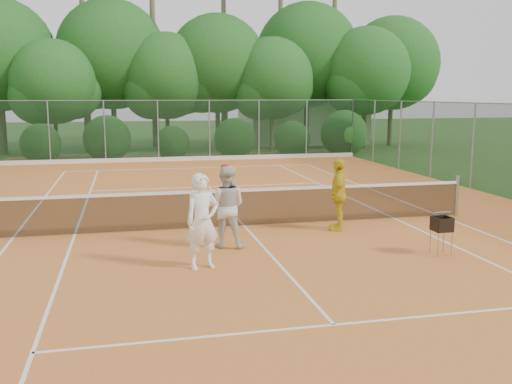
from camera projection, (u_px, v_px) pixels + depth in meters
ground at (245, 227)px, 14.38m from camera, size 120.00×120.00×0.00m
clay_court at (245, 227)px, 14.38m from camera, size 18.00×36.00×0.02m
club_building at (302, 121)px, 39.16m from camera, size 8.00×5.00×3.00m
tennis_net at (244, 206)px, 14.29m from camera, size 11.97×0.10×1.10m
player_white at (202, 221)px, 10.78m from camera, size 0.76×0.60×1.83m
player_center_grp at (226, 206)px, 12.30m from camera, size 1.04×0.92×1.83m
player_yellow at (339, 194)px, 13.89m from camera, size 0.80×1.12×1.76m
ball_hopper at (442, 225)px, 11.75m from camera, size 0.35×0.35×0.80m
stray_ball_a at (194, 173)px, 23.77m from camera, size 0.07×0.07×0.07m
stray_ball_b at (163, 175)px, 23.40m from camera, size 0.07×0.07×0.07m
stray_ball_c at (283, 175)px, 23.43m from camera, size 0.07×0.07×0.07m
court_markings at (245, 226)px, 14.38m from camera, size 11.03×23.83×0.01m
fence_back at (184, 131)px, 28.54m from camera, size 18.07×0.07×3.00m
tropical_treeline at (198, 63)px, 33.27m from camera, size 32.10×8.49×15.03m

